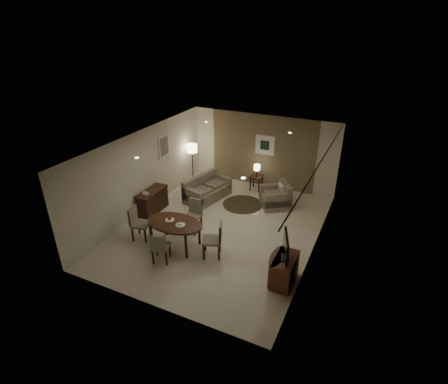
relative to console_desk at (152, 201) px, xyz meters
The scene contains 31 objects.
room_shell 2.70m from the console_desk, ahead, with size 5.50×7.00×2.70m.
taupe_accent 4.39m from the console_desk, 54.45° to the left, with size 3.96×0.03×2.70m, color #78644A.
curtain_wall 5.26m from the console_desk, ahead, with size 0.08×6.70×2.58m, color beige, non-canonical shape.
curtain_rod 5.64m from the console_desk, ahead, with size 0.03×0.03×6.80m, color black.
art_back_frame 4.49m from the console_desk, 53.18° to the left, with size 0.72×0.03×0.72m, color silver.
art_back_canvas 4.48m from the console_desk, 53.06° to the left, with size 0.34×0.01×0.34m, color black.
art_left_frame 1.92m from the console_desk, 100.85° to the left, with size 0.03×0.60×0.80m, color silver.
art_left_canvas 1.91m from the console_desk, 100.16° to the left, with size 0.01×0.46×0.64m, color gray.
downlight_nl 3.12m from the console_desk, 58.80° to the right, with size 0.10×0.10×0.01m, color white.
downlight_nr 4.87m from the console_desk, 24.83° to the right, with size 0.10×0.10×0.01m, color white.
downlight_fl 3.12m from the console_desk, 58.80° to the left, with size 0.10×0.10×0.01m, color white.
downlight_fr 4.87m from the console_desk, 24.83° to the left, with size 0.10×0.10×0.01m, color white.
console_desk is the anchor object (origin of this frame).
telephone 0.52m from the console_desk, 90.00° to the right, with size 0.20×0.14×0.09m, color white, non-canonical shape.
tv_cabinet 5.11m from the console_desk, 17.05° to the right, with size 0.48×0.90×0.70m, color #5E2B1C, non-canonical shape.
flat_tv 5.14m from the console_desk, 17.12° to the right, with size 0.06×0.88×0.60m, color black, non-canonical shape.
dining_table 2.19m from the console_desk, 37.81° to the right, with size 1.62×1.02×0.76m, color #3F2614, non-canonical shape.
chair_near 2.71m from the console_desk, 49.70° to the right, with size 0.43×0.43×0.88m, color #746D59, non-canonical shape.
chair_far 1.83m from the console_desk, 14.99° to the right, with size 0.47×0.47×0.98m, color #746D59, non-canonical shape.
chair_left 1.59m from the console_desk, 65.54° to the right, with size 0.48×0.48×0.98m, color #746D59, non-canonical shape.
chair_right 3.14m from the console_desk, 24.69° to the right, with size 0.49×0.49×1.00m, color #746D59, non-canonical shape.
plate_a 2.06m from the console_desk, 39.82° to the right, with size 0.26×0.26×0.02m, color white.
plate_b 2.43m from the console_desk, 35.52° to the right, with size 0.26×0.26×0.02m, color white.
fruit_apple 2.07m from the console_desk, 39.82° to the right, with size 0.09×0.09×0.09m, color #9F1215.
napkin 2.43m from the console_desk, 35.52° to the right, with size 0.12×0.08×0.03m, color white.
round_rug 3.03m from the console_desk, 34.17° to the left, with size 1.36×1.36×0.01m, color #3D3522.
sofa 1.98m from the console_desk, 52.95° to the left, with size 0.86×1.71×0.81m, color #746D59, non-canonical shape.
armchair 4.07m from the console_desk, 30.36° to the left, with size 0.93×0.87×0.82m, color #746D59, non-canonical shape.
side_table 3.89m from the console_desk, 50.21° to the left, with size 0.42×0.42×0.54m, color black, non-canonical shape.
table_lamp 3.92m from the console_desk, 50.21° to the left, with size 0.22×0.22×0.50m, color #FFEAC1, non-canonical shape.
floor_lamp 2.59m from the console_desk, 88.83° to the left, with size 0.39×0.39×1.53m, color #FFE5B7, non-canonical shape.
Camera 1 is at (3.92, -8.08, 5.74)m, focal length 28.00 mm.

